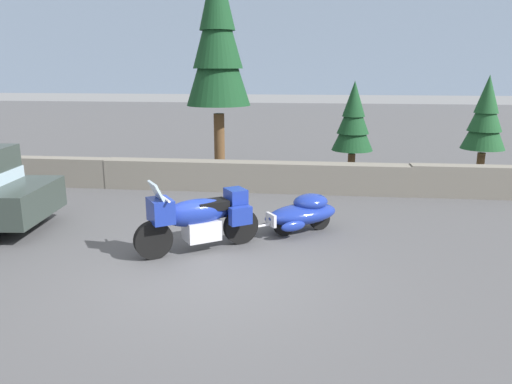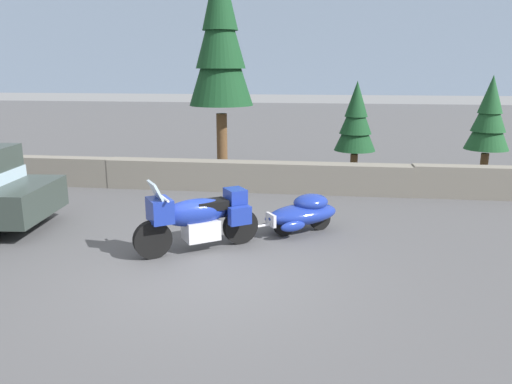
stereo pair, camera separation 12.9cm
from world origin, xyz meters
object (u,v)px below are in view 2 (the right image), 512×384
(car_shaped_trailer, at_px, (303,213))
(pine_tree_secondary, at_px, (489,117))
(pine_tree_tall, at_px, (220,38))
(pine_tree_far_right, at_px, (356,120))
(touring_motorcycle, at_px, (198,217))

(car_shaped_trailer, height_order, pine_tree_secondary, pine_tree_secondary)
(pine_tree_tall, bearing_deg, pine_tree_far_right, -9.25)
(car_shaped_trailer, distance_m, pine_tree_tall, 6.92)
(pine_tree_tall, bearing_deg, pine_tree_secondary, -2.29)
(pine_tree_secondary, bearing_deg, pine_tree_far_right, -174.67)
(car_shaped_trailer, relative_size, pine_tree_secondary, 0.67)
(car_shaped_trailer, distance_m, pine_tree_secondary, 7.09)
(pine_tree_tall, relative_size, pine_tree_secondary, 2.14)
(touring_motorcycle, bearing_deg, pine_tree_far_right, 62.65)
(touring_motorcycle, distance_m, car_shaped_trailer, 2.20)
(touring_motorcycle, relative_size, car_shaped_trailer, 0.98)
(pine_tree_secondary, relative_size, pine_tree_far_right, 1.06)
(car_shaped_trailer, bearing_deg, pine_tree_tall, 116.86)
(pine_tree_secondary, bearing_deg, touring_motorcycle, -136.90)
(pine_tree_tall, bearing_deg, touring_motorcycle, -82.43)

